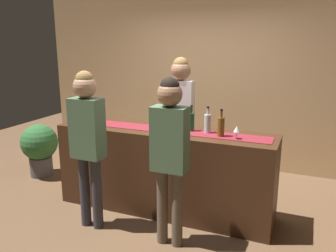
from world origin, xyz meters
TOP-DOWN VIEW (x-y plane):
  - ground_plane at (0.00, 0.00)m, footprint 10.00×10.00m
  - back_wall at (0.00, 1.90)m, footprint 6.00×0.12m
  - bar_counter at (0.00, 0.00)m, footprint 2.58×0.60m
  - counter_runner_cloth at (0.00, 0.00)m, footprint 2.46×0.28m
  - wine_bottle_clear at (0.51, 0.05)m, footprint 0.07×0.07m
  - wine_bottle_amber at (0.68, -0.04)m, footprint 0.07×0.07m
  - wine_bottle_green at (0.31, 0.06)m, footprint 0.07×0.07m
  - wine_glass_near_customer at (0.86, -0.07)m, footprint 0.07×0.07m
  - wine_glass_mid_counter at (-0.91, 0.01)m, footprint 0.07×0.07m
  - wine_glass_far_end at (-1.16, -0.02)m, footprint 0.07×0.07m
  - bartender at (-0.02, 0.58)m, footprint 0.35×0.25m
  - customer_sipping at (0.34, -0.65)m, footprint 0.34×0.24m
  - customer_browsing at (-0.58, -0.66)m, footprint 0.34×0.24m
  - potted_plant_tall at (-2.17, 0.30)m, footprint 0.54×0.54m

SIDE VIEW (x-z plane):
  - ground_plane at x=0.00m, z-range 0.00..0.00m
  - potted_plant_tall at x=-2.17m, z-range 0.06..0.86m
  - bar_counter at x=0.00m, z-range 0.00..1.01m
  - counter_runner_cloth at x=0.00m, z-range 1.01..1.01m
  - customer_sipping at x=0.34m, z-range 0.20..1.90m
  - customer_browsing at x=-0.58m, z-range 0.21..1.93m
  - wine_glass_near_customer at x=0.86m, z-range 1.04..1.18m
  - wine_glass_mid_counter at x=-0.91m, z-range 1.04..1.18m
  - wine_glass_far_end at x=-1.16m, z-range 1.04..1.18m
  - wine_bottle_clear at x=0.51m, z-range 0.97..1.27m
  - wine_bottle_amber at x=0.68m, z-range 0.97..1.27m
  - wine_bottle_green at x=0.31m, z-range 0.97..1.27m
  - bartender at x=-0.02m, z-range 0.23..2.04m
  - back_wall at x=0.00m, z-range 0.00..2.90m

